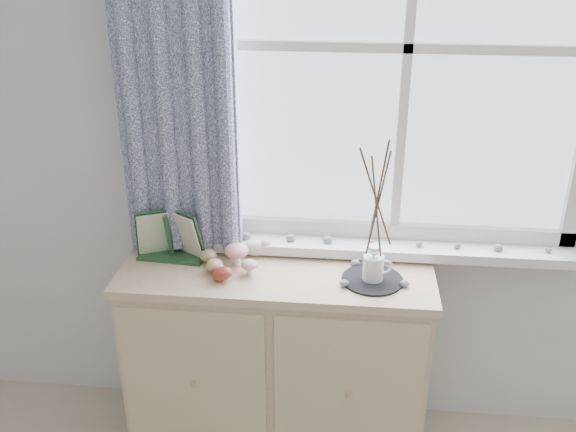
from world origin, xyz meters
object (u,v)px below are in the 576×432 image
object	(u,v)px
sideboard	(277,360)
toadstool_cluster	(237,256)
twig_pitcher	(378,198)
botanical_book	(168,238)

from	to	relation	value
sideboard	toadstool_cluster	xyz separation A→B (m)	(-0.15, 0.00, 0.47)
toadstool_cluster	twig_pitcher	xyz separation A→B (m)	(0.51, -0.04, 0.28)
sideboard	toadstool_cluster	distance (m)	0.50
sideboard	twig_pitcher	xyz separation A→B (m)	(0.36, -0.04, 0.76)
botanical_book	twig_pitcher	size ratio (longest dim) A/B	0.51
toadstool_cluster	twig_pitcher	bearing A→B (deg)	-4.90
toadstool_cluster	twig_pitcher	world-z (taller)	twig_pitcher
sideboard	toadstool_cluster	world-z (taller)	toadstool_cluster
sideboard	twig_pitcher	world-z (taller)	twig_pitcher
sideboard	botanical_book	xyz separation A→B (m)	(-0.42, 0.02, 0.53)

